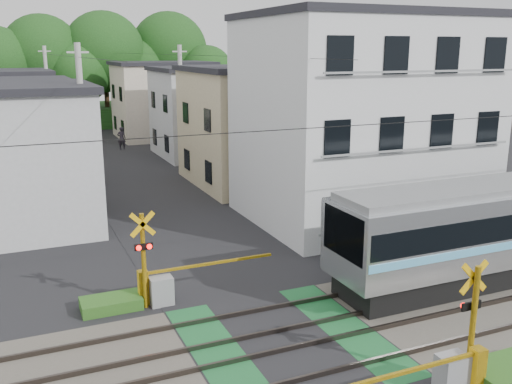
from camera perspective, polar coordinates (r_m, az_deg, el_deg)
name	(u,v)px	position (r m, az deg, el deg)	size (l,w,h in m)	color
ground	(285,341)	(16.04, 2.93, -14.67)	(120.00, 120.00, 0.00)	black
track_bed	(285,340)	(16.02, 2.93, -14.55)	(120.00, 120.00, 0.14)	#47423A
crossing_signal_near	(457,363)	(14.41, 19.47, -15.85)	(4.74, 0.65, 3.09)	#F3B40C
crossing_signal_far	(158,283)	(18.06, -9.78, -8.95)	(4.74, 0.65, 3.09)	#F3B40C
apartment_block	(361,118)	(26.75, 10.46, 7.27)	(10.20, 8.36, 9.30)	silver
houses_row	(117,119)	(39.30, -13.77, 7.13)	(22.07, 31.35, 6.80)	#B3B5B9
tree_hill	(69,70)	(61.24, -18.24, 11.53)	(40.00, 11.95, 11.90)	#1B4517
catenary	(467,188)	(18.07, 20.35, 0.35)	(60.00, 5.04, 7.00)	#2D2D33
utility_poles	(103,111)	(36.15, -15.08, 7.82)	(7.90, 42.00, 8.00)	#A5A5A0
pedestrian	(122,138)	(46.57, -13.29, 5.26)	(0.65, 0.43, 1.79)	#28232C
weed_patches	(343,324)	(16.66, 8.65, -12.95)	(10.25, 8.80, 0.40)	#2D5E1E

